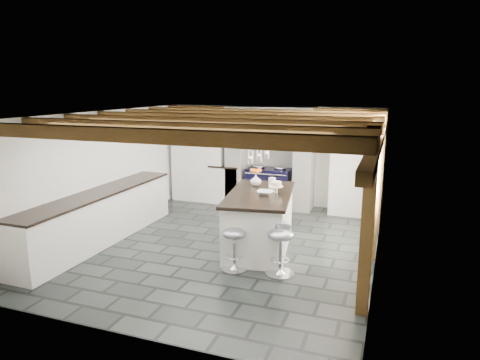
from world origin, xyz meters
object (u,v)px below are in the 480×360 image
(bar_stool_near, at_px, (281,243))
(bar_stool_far, at_px, (235,241))
(range_cooker, at_px, (269,187))
(kitchen_island, at_px, (260,220))

(bar_stool_near, xyz_separation_m, bar_stool_far, (-0.70, -0.07, -0.03))
(range_cooker, relative_size, bar_stool_near, 1.25)
(bar_stool_far, bearing_deg, range_cooker, 93.66)
(kitchen_island, relative_size, bar_stool_far, 2.84)
(range_cooker, relative_size, kitchen_island, 0.47)
(kitchen_island, bearing_deg, bar_stool_far, -103.74)
(range_cooker, relative_size, bar_stool_far, 1.34)
(range_cooker, xyz_separation_m, kitchen_island, (0.58, -2.61, 0.04))
(kitchen_island, height_order, bar_stool_far, kitchen_island)
(range_cooker, bearing_deg, bar_stool_far, -82.25)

